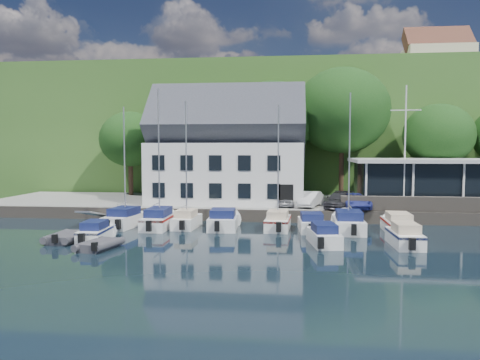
{
  "coord_description": "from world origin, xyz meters",
  "views": [
    {
      "loc": [
        -0.98,
        -26.97,
        6.12
      ],
      "look_at": [
        -4.99,
        9.0,
        3.59
      ],
      "focal_mm": 35.0,
      "sensor_mm": 36.0,
      "label": 1
    }
  ],
  "objects_px": {
    "boat_r2_4": "(405,234)",
    "boat_r2_0": "(96,231)",
    "car_silver": "(290,199)",
    "boat_r1_1": "(159,165)",
    "car_dgrey": "(339,200)",
    "boat_r1_7": "(398,222)",
    "car_blue": "(355,200)",
    "dinghy_0": "(66,236)",
    "flagpole": "(405,147)",
    "boat_r1_4": "(278,170)",
    "car_white": "(310,199)",
    "boat_r1_3": "(223,219)",
    "boat_r2_3": "(324,234)",
    "club_pavilion": "(427,182)",
    "boat_r1_0": "(125,167)",
    "boat_r1_6": "(349,166)",
    "boat_r1_2": "(186,171)",
    "boat_r1_5": "(311,222)",
    "harbor_building": "(228,156)",
    "dinghy_1": "(99,243)"
  },
  "relations": [
    {
      "from": "boat_r1_0",
      "to": "boat_r1_5",
      "type": "distance_m",
      "value": 14.8
    },
    {
      "from": "car_silver",
      "to": "boat_r1_7",
      "type": "bearing_deg",
      "value": -24.21
    },
    {
      "from": "car_blue",
      "to": "boat_r1_3",
      "type": "height_order",
      "value": "car_blue"
    },
    {
      "from": "club_pavilion",
      "to": "flagpole",
      "type": "height_order",
      "value": "flagpole"
    },
    {
      "from": "car_white",
      "to": "boat_r1_6",
      "type": "relative_size",
      "value": 0.42
    },
    {
      "from": "car_silver",
      "to": "boat_r2_0",
      "type": "distance_m",
      "value": 17.17
    },
    {
      "from": "dinghy_0",
      "to": "boat_r1_7",
      "type": "bearing_deg",
      "value": 16.26
    },
    {
      "from": "boat_r1_4",
      "to": "dinghy_0",
      "type": "distance_m",
      "value": 15.39
    },
    {
      "from": "boat_r1_5",
      "to": "boat_r2_4",
      "type": "relative_size",
      "value": 0.92
    },
    {
      "from": "boat_r1_2",
      "to": "boat_r1_6",
      "type": "relative_size",
      "value": 0.9
    },
    {
      "from": "boat_r2_4",
      "to": "boat_r2_0",
      "type": "bearing_deg",
      "value": 179.98
    },
    {
      "from": "harbor_building",
      "to": "car_silver",
      "type": "bearing_deg",
      "value": -25.02
    },
    {
      "from": "boat_r1_6",
      "to": "boat_r1_2",
      "type": "bearing_deg",
      "value": -179.95
    },
    {
      "from": "boat_r2_3",
      "to": "club_pavilion",
      "type": "bearing_deg",
      "value": 44.86
    },
    {
      "from": "car_white",
      "to": "boat_r1_3",
      "type": "relative_size",
      "value": 0.69
    },
    {
      "from": "boat_r1_5",
      "to": "boat_r1_3",
      "type": "bearing_deg",
      "value": 175.25
    },
    {
      "from": "boat_r2_0",
      "to": "boat_r2_3",
      "type": "relative_size",
      "value": 0.93
    },
    {
      "from": "car_silver",
      "to": "boat_r1_1",
      "type": "distance_m",
      "value": 12.11
    },
    {
      "from": "boat_r1_6",
      "to": "harbor_building",
      "type": "bearing_deg",
      "value": 139.36
    },
    {
      "from": "car_silver",
      "to": "boat_r1_4",
      "type": "relative_size",
      "value": 0.4
    },
    {
      "from": "boat_r2_0",
      "to": "boat_r2_3",
      "type": "height_order",
      "value": "boat_r2_3"
    },
    {
      "from": "car_silver",
      "to": "car_white",
      "type": "xyz_separation_m",
      "value": [
        1.77,
        -0.23,
        0.04
      ]
    },
    {
      "from": "flagpole",
      "to": "boat_r2_4",
      "type": "xyz_separation_m",
      "value": [
        -2.3,
        -10.38,
        -5.37
      ]
    },
    {
      "from": "flagpole",
      "to": "boat_r1_1",
      "type": "xyz_separation_m",
      "value": [
        -19.28,
        -5.59,
        -1.34
      ]
    },
    {
      "from": "club_pavilion",
      "to": "car_white",
      "type": "bearing_deg",
      "value": -166.73
    },
    {
      "from": "boat_r1_7",
      "to": "boat_r2_0",
      "type": "distance_m",
      "value": 21.05
    },
    {
      "from": "car_blue",
      "to": "dinghy_0",
      "type": "bearing_deg",
      "value": -155.95
    },
    {
      "from": "harbor_building",
      "to": "dinghy_1",
      "type": "height_order",
      "value": "harbor_building"
    },
    {
      "from": "boat_r2_0",
      "to": "boat_r2_4",
      "type": "bearing_deg",
      "value": -1.65
    },
    {
      "from": "car_dgrey",
      "to": "dinghy_0",
      "type": "xyz_separation_m",
      "value": [
        -18.55,
        -11.32,
        -1.28
      ]
    },
    {
      "from": "boat_r1_1",
      "to": "boat_r2_4",
      "type": "bearing_deg",
      "value": -15.81
    },
    {
      "from": "boat_r2_4",
      "to": "dinghy_1",
      "type": "xyz_separation_m",
      "value": [
        -18.49,
        -2.94,
        -0.39
      ]
    },
    {
      "from": "car_white",
      "to": "dinghy_1",
      "type": "relative_size",
      "value": 1.33
    },
    {
      "from": "club_pavilion",
      "to": "car_dgrey",
      "type": "distance_m",
      "value": 8.68
    },
    {
      "from": "boat_r1_5",
      "to": "boat_r1_7",
      "type": "xyz_separation_m",
      "value": [
        6.16,
        0.12,
        0.04
      ]
    },
    {
      "from": "harbor_building",
      "to": "boat_r1_5",
      "type": "height_order",
      "value": "harbor_building"
    },
    {
      "from": "boat_r1_2",
      "to": "boat_r1_4",
      "type": "height_order",
      "value": "boat_r1_4"
    },
    {
      "from": "boat_r1_4",
      "to": "car_silver",
      "type": "bearing_deg",
      "value": 85.66
    },
    {
      "from": "flagpole",
      "to": "boat_r1_4",
      "type": "bearing_deg",
      "value": -152.42
    },
    {
      "from": "boat_r1_7",
      "to": "flagpole",
      "type": "bearing_deg",
      "value": 74.09
    },
    {
      "from": "boat_r2_3",
      "to": "car_white",
      "type": "bearing_deg",
      "value": 83.67
    },
    {
      "from": "car_dgrey",
      "to": "boat_r1_7",
      "type": "distance_m",
      "value": 6.67
    },
    {
      "from": "club_pavilion",
      "to": "boat_r1_0",
      "type": "relative_size",
      "value": 1.43
    },
    {
      "from": "boat_r1_4",
      "to": "boat_r2_4",
      "type": "height_order",
      "value": "boat_r1_4"
    },
    {
      "from": "boat_r1_7",
      "to": "boat_r1_4",
      "type": "bearing_deg",
      "value": 179.25
    },
    {
      "from": "boat_r1_6",
      "to": "dinghy_0",
      "type": "height_order",
      "value": "boat_r1_6"
    },
    {
      "from": "dinghy_1",
      "to": "boat_r1_0",
      "type": "bearing_deg",
      "value": 111.72
    },
    {
      "from": "boat_r2_0",
      "to": "car_dgrey",
      "type": "bearing_deg",
      "value": 29.72
    },
    {
      "from": "flagpole",
      "to": "boat_r1_4",
      "type": "distance_m",
      "value": 11.73
    },
    {
      "from": "boat_r1_0",
      "to": "car_white",
      "type": "bearing_deg",
      "value": 29.7
    }
  ]
}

